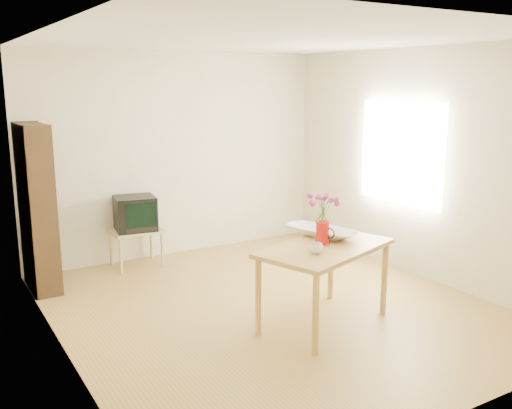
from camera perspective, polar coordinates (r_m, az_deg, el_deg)
room at (r=5.48m, az=1.86°, el=2.57°), size 4.50×4.50×4.50m
table at (r=5.26m, az=6.91°, el=-5.11°), size 1.45×1.10×0.75m
tv_stand at (r=7.10m, az=-11.90°, el=-3.04°), size 0.60×0.45×0.46m
bookshelf at (r=6.51m, az=-20.98°, el=-0.85°), size 0.28×0.70×1.80m
pitcher at (r=5.29m, az=6.66°, el=-2.91°), size 0.14×0.21×0.21m
flowers at (r=5.22m, az=6.74°, el=0.01°), size 0.24×0.24×0.34m
mug at (r=4.99m, az=6.03°, el=-4.41°), size 0.15×0.15×0.09m
bowl at (r=5.52m, az=6.67°, el=-0.81°), size 0.62×0.62×0.46m
teacup_a at (r=5.51m, az=6.33°, el=-1.29°), size 0.10×0.10×0.07m
teacup_b at (r=5.57m, az=6.90°, el=-1.18°), size 0.09×0.09×0.06m
television at (r=7.04m, az=-12.04°, el=-0.80°), size 0.53×0.50×0.41m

